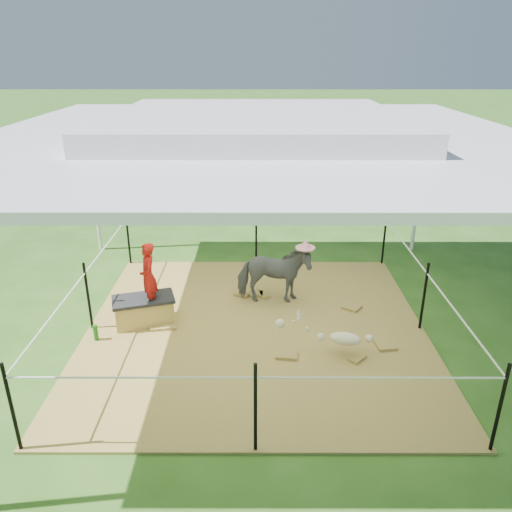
{
  "coord_description": "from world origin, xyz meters",
  "views": [
    {
      "loc": [
        0.01,
        -5.95,
        3.57
      ],
      "look_at": [
        0.0,
        0.6,
        0.85
      ],
      "focal_mm": 35.0,
      "sensor_mm": 36.0,
      "label": 1
    }
  ],
  "objects_px": {
    "woman": "(148,269)",
    "green_bottle": "(96,333)",
    "distant_person": "(360,165)",
    "picnic_table_far": "(430,160)",
    "trash_barrel": "(419,185)",
    "picnic_table_near": "(332,170)",
    "straw_bale": "(144,312)",
    "foal": "(345,336)",
    "pony": "(274,275)"
  },
  "relations": [
    {
      "from": "woman",
      "to": "green_bottle",
      "type": "relative_size",
      "value": 4.32
    },
    {
      "from": "distant_person",
      "to": "picnic_table_far",
      "type": "bearing_deg",
      "value": -134.22
    },
    {
      "from": "trash_barrel",
      "to": "picnic_table_near",
      "type": "xyz_separation_m",
      "value": [
        -1.95,
        1.76,
        -0.01
      ]
    },
    {
      "from": "picnic_table_far",
      "to": "trash_barrel",
      "type": "bearing_deg",
      "value": -90.68
    },
    {
      "from": "woman",
      "to": "trash_barrel",
      "type": "bearing_deg",
      "value": 121.56
    },
    {
      "from": "picnic_table_far",
      "to": "distant_person",
      "type": "xyz_separation_m",
      "value": [
        -2.51,
        -1.82,
        0.22
      ]
    },
    {
      "from": "straw_bale",
      "to": "picnic_table_far",
      "type": "height_order",
      "value": "picnic_table_far"
    },
    {
      "from": "distant_person",
      "to": "picnic_table_near",
      "type": "bearing_deg",
      "value": -29.03
    },
    {
      "from": "picnic_table_far",
      "to": "woman",
      "type": "bearing_deg",
      "value": -104.7
    },
    {
      "from": "woman",
      "to": "distant_person",
      "type": "xyz_separation_m",
      "value": [
        4.29,
        7.44,
        -0.2
      ]
    },
    {
      "from": "woman",
      "to": "foal",
      "type": "bearing_deg",
      "value": 55.88
    },
    {
      "from": "straw_bale",
      "to": "distant_person",
      "type": "height_order",
      "value": "distant_person"
    },
    {
      "from": "foal",
      "to": "trash_barrel",
      "type": "height_order",
      "value": "trash_barrel"
    },
    {
      "from": "trash_barrel",
      "to": "distant_person",
      "type": "height_order",
      "value": "distant_person"
    },
    {
      "from": "picnic_table_near",
      "to": "woman",
      "type": "bearing_deg",
      "value": -105.0
    },
    {
      "from": "green_bottle",
      "to": "picnic_table_near",
      "type": "bearing_deg",
      "value": 63.23
    },
    {
      "from": "green_bottle",
      "to": "distant_person",
      "type": "distance_m",
      "value": 9.32
    },
    {
      "from": "foal",
      "to": "picnic_table_far",
      "type": "distance_m",
      "value": 10.93
    },
    {
      "from": "green_bottle",
      "to": "trash_barrel",
      "type": "height_order",
      "value": "trash_barrel"
    },
    {
      "from": "green_bottle",
      "to": "picnic_table_far",
      "type": "height_order",
      "value": "picnic_table_far"
    },
    {
      "from": "pony",
      "to": "distant_person",
      "type": "bearing_deg",
      "value": -21.09
    },
    {
      "from": "woman",
      "to": "picnic_table_near",
      "type": "xyz_separation_m",
      "value": [
        3.61,
        7.99,
        -0.46
      ]
    },
    {
      "from": "green_bottle",
      "to": "picnic_table_near",
      "type": "distance_m",
      "value": 9.46
    },
    {
      "from": "foal",
      "to": "picnic_table_far",
      "type": "xyz_separation_m",
      "value": [
        4.25,
        10.07,
        0.13
      ]
    },
    {
      "from": "foal",
      "to": "green_bottle",
      "type": "bearing_deg",
      "value": -170.18
    },
    {
      "from": "distant_person",
      "to": "straw_bale",
      "type": "bearing_deg",
      "value": 69.35
    },
    {
      "from": "green_bottle",
      "to": "picnic_table_near",
      "type": "relative_size",
      "value": 0.12
    },
    {
      "from": "woman",
      "to": "foal",
      "type": "height_order",
      "value": "woman"
    },
    {
      "from": "distant_person",
      "to": "pony",
      "type": "bearing_deg",
      "value": 79.18
    },
    {
      "from": "straw_bale",
      "to": "pony",
      "type": "relative_size",
      "value": 0.72
    },
    {
      "from": "pony",
      "to": "trash_barrel",
      "type": "distance_m",
      "value": 6.81
    },
    {
      "from": "straw_bale",
      "to": "green_bottle",
      "type": "xyz_separation_m",
      "value": [
        -0.55,
        -0.45,
        -0.06
      ]
    },
    {
      "from": "picnic_table_far",
      "to": "green_bottle",
      "type": "bearing_deg",
      "value": -105.91
    },
    {
      "from": "pony",
      "to": "picnic_table_far",
      "type": "height_order",
      "value": "pony"
    },
    {
      "from": "straw_bale",
      "to": "foal",
      "type": "height_order",
      "value": "foal"
    },
    {
      "from": "pony",
      "to": "trash_barrel",
      "type": "relative_size",
      "value": 1.36
    },
    {
      "from": "straw_bale",
      "to": "distant_person",
      "type": "relative_size",
      "value": 0.61
    },
    {
      "from": "woman",
      "to": "distant_person",
      "type": "distance_m",
      "value": 8.59
    },
    {
      "from": "green_bottle",
      "to": "pony",
      "type": "relative_size",
      "value": 0.2
    },
    {
      "from": "distant_person",
      "to": "woman",
      "type": "bearing_deg",
      "value": 69.93
    },
    {
      "from": "pony",
      "to": "picnic_table_near",
      "type": "distance_m",
      "value": 7.62
    },
    {
      "from": "foal",
      "to": "straw_bale",
      "type": "bearing_deg",
      "value": 179.28
    },
    {
      "from": "green_bottle",
      "to": "foal",
      "type": "relative_size",
      "value": 0.22
    },
    {
      "from": "straw_bale",
      "to": "distant_person",
      "type": "xyz_separation_m",
      "value": [
        4.39,
        7.44,
        0.44
      ]
    },
    {
      "from": "trash_barrel",
      "to": "distant_person",
      "type": "bearing_deg",
      "value": 136.29
    },
    {
      "from": "picnic_table_near",
      "to": "picnic_table_far",
      "type": "bearing_deg",
      "value": 31.05
    },
    {
      "from": "straw_bale",
      "to": "picnic_table_near",
      "type": "height_order",
      "value": "picnic_table_near"
    },
    {
      "from": "picnic_table_near",
      "to": "distant_person",
      "type": "distance_m",
      "value": 0.91
    },
    {
      "from": "straw_bale",
      "to": "woman",
      "type": "height_order",
      "value": "woman"
    },
    {
      "from": "green_bottle",
      "to": "foal",
      "type": "height_order",
      "value": "foal"
    }
  ]
}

